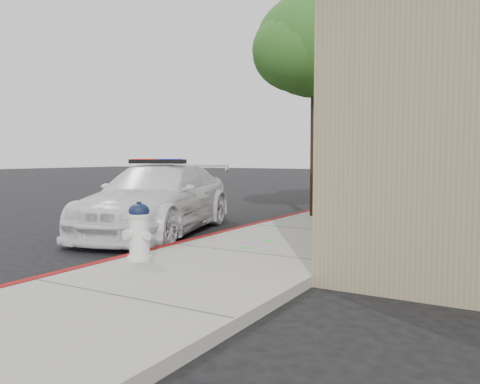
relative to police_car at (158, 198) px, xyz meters
name	(u,v)px	position (x,y,z in m)	size (l,w,h in m)	color
ground	(171,251)	(1.68, -1.63, -0.80)	(120.00, 120.00, 0.00)	black
sidewalk	(312,233)	(3.28, 1.37, -0.73)	(3.20, 60.00, 0.15)	gray
red_curb	(252,227)	(1.74, 1.37, -0.72)	(0.14, 60.00, 0.16)	maroon
police_car	(158,198)	(0.00, 0.00, 0.00)	(3.66, 5.91, 1.72)	white
fire_hydrant	(139,231)	(2.15, -3.02, -0.19)	(0.53, 0.46, 0.92)	white
street_tree_near	(317,50)	(2.39, 3.75, 3.82)	(3.27, 3.39, 5.99)	black
street_tree_mid	(357,52)	(2.64, 6.53, 4.26)	(3.72, 3.41, 6.52)	black
street_tree_far	(399,107)	(2.79, 11.96, 3.01)	(2.73, 2.58, 4.87)	black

